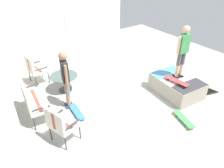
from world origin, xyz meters
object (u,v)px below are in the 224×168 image
(skateboard_on_ramp, at_px, (176,81))
(patio_chair_by_wall, at_px, (60,123))
(patio_table, at_px, (64,80))
(person_skater, at_px, (183,49))
(person_watching, at_px, (65,76))
(skateboard_spare, at_px, (184,119))
(patio_chair_near_house, at_px, (34,68))
(patio_bench, at_px, (31,98))
(skate_ramp, at_px, (177,86))
(skateboard_by_bench, at_px, (77,112))

(skateboard_on_ramp, bearing_deg, patio_chair_by_wall, 84.87)
(patio_table, xyz_separation_m, person_skater, (-2.20, -2.98, 1.13))
(patio_table, xyz_separation_m, person_watching, (-0.87, 0.29, 0.65))
(patio_table, xyz_separation_m, skateboard_spare, (-3.34, -1.99, -0.32))
(skateboard_spare, height_order, skateboard_on_ramp, skateboard_on_ramp)
(patio_chair_near_house, relative_size, person_watching, 0.57)
(patio_bench, relative_size, skateboard_on_ramp, 1.59)
(person_skater, xyz_separation_m, skateboard_spare, (-1.14, 0.99, -1.45))
(patio_chair_near_house, relative_size, skateboard_spare, 1.24)
(patio_chair_by_wall, relative_size, patio_table, 1.13)
(patio_chair_by_wall, bearing_deg, skate_ramp, -92.48)
(patio_chair_by_wall, relative_size, person_skater, 0.61)
(person_watching, bearing_deg, patio_chair_near_house, 10.11)
(patio_chair_by_wall, bearing_deg, person_watching, -31.83)
(skate_ramp, bearing_deg, patio_bench, 69.96)
(skate_ramp, distance_m, patio_bench, 4.49)
(skateboard_by_bench, bearing_deg, patio_table, -11.20)
(patio_chair_near_house, distance_m, patio_chair_by_wall, 3.15)
(patio_chair_near_house, xyz_separation_m, skateboard_by_bench, (-2.37, -0.36, -0.53))
(skate_ramp, height_order, person_watching, person_watching)
(patio_chair_near_house, relative_size, person_skater, 0.61)
(patio_chair_near_house, height_order, person_skater, person_skater)
(skateboard_on_ramp, bearing_deg, skateboard_spare, 145.60)
(skate_ramp, height_order, patio_table, patio_table)
(patio_bench, xyz_separation_m, patio_chair_near_house, (1.76, -0.65, -0.00))
(person_skater, bearing_deg, patio_chair_by_wall, 88.66)
(person_watching, height_order, skateboard_on_ramp, person_watching)
(person_watching, height_order, skateboard_by_bench, person_watching)
(patio_chair_by_wall, relative_size, skateboard_spare, 1.24)
(patio_chair_by_wall, xyz_separation_m, person_watching, (1.23, -0.76, 0.44))
(patio_bench, distance_m, person_skater, 4.60)
(patio_chair_near_house, xyz_separation_m, person_watching, (-1.89, -0.34, 0.44))
(person_skater, bearing_deg, person_watching, 67.97)
(skate_ramp, bearing_deg, skateboard_spare, 138.68)
(patio_bench, height_order, skateboard_on_ramp, patio_bench)
(patio_chair_by_wall, bearing_deg, skateboard_on_ramp, -95.13)
(person_skater, bearing_deg, patio_bench, 71.14)
(patio_bench, bearing_deg, patio_table, -59.88)
(patio_bench, xyz_separation_m, patio_chair_by_wall, (-1.36, -0.23, -0.00))
(patio_bench, relative_size, patio_table, 1.44)
(skateboard_by_bench, distance_m, skateboard_spare, 3.01)
(patio_bench, bearing_deg, person_watching, -97.61)
(skate_ramp, height_order, skateboard_on_ramp, skateboard_on_ramp)
(skate_ramp, relative_size, patio_chair_by_wall, 1.94)
(skate_ramp, xyz_separation_m, patio_chair_by_wall, (0.17, 3.97, 0.33))
(person_skater, distance_m, skateboard_by_bench, 3.66)
(skate_ramp, height_order, patio_chair_by_wall, patio_chair_by_wall)
(patio_bench, distance_m, patio_chair_by_wall, 1.38)
(patio_chair_near_house, distance_m, person_skater, 4.92)
(patio_chair_near_house, xyz_separation_m, person_skater, (-3.21, -3.61, 0.92))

